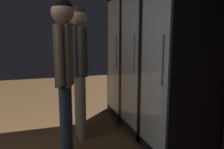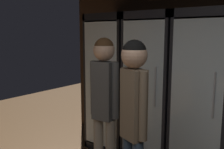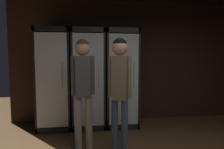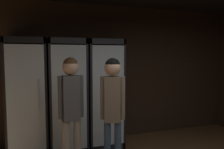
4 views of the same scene
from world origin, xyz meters
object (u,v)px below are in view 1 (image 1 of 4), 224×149
object	(u,v)px
shopper_far	(64,59)
cooler_far_left	(134,57)
cooler_left	(154,62)
cooler_center	(183,68)
shopper_near	(79,58)

from	to	relation	value
shopper_far	cooler_far_left	bearing A→B (deg)	132.07
cooler_far_left	shopper_far	bearing A→B (deg)	-47.93
cooler_left	cooler_center	size ratio (longest dim) A/B	1.00
cooler_center	shopper_far	world-z (taller)	cooler_center
cooler_center	shopper_far	bearing A→B (deg)	-99.99
cooler_left	shopper_near	xyz separation A→B (m)	(-0.07, -1.05, 0.08)
cooler_center	shopper_far	size ratio (longest dim) A/B	1.19
cooler_center	shopper_near	bearing A→B (deg)	-126.19
cooler_left	cooler_center	bearing A→B (deg)	-0.05
shopper_near	cooler_center	bearing A→B (deg)	53.81
cooler_center	shopper_near	xyz separation A→B (m)	(-0.77, -1.05, 0.08)
cooler_left	cooler_center	distance (m)	0.70
shopper_far	cooler_left	bearing A→B (deg)	109.91
cooler_left	shopper_near	world-z (taller)	cooler_left
cooler_far_left	cooler_left	size ratio (longest dim) A/B	1.00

